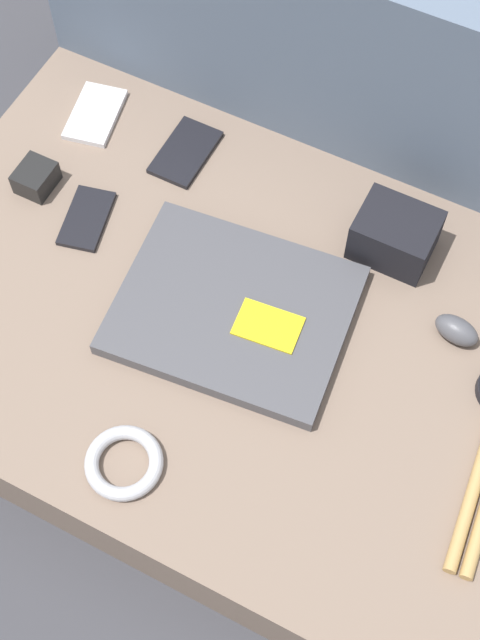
{
  "coord_description": "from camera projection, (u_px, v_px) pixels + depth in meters",
  "views": [
    {
      "loc": [
        0.26,
        -0.52,
        1.25
      ],
      "look_at": [
        0.0,
        0.0,
        0.16
      ],
      "focal_mm": 50.0,
      "sensor_mm": 36.0,
      "label": 1
    }
  ],
  "objects": [
    {
      "name": "phone_black",
      "position": [
        87.0,
        218.0,
        1.34
      ],
      "size": [
        0.08,
        0.12,
        0.01
      ],
      "rotation": [
        0.0,
        0.0,
        0.23
      ],
      "color": "black",
      "rests_on": "couch_seat"
    },
    {
      "name": "laptop",
      "position": [
        234.0,
        310.0,
        1.25
      ],
      "size": [
        0.35,
        0.29,
        0.03
      ],
      "rotation": [
        0.0,
        0.0,
        0.1
      ],
      "color": "#47474C",
      "rests_on": "couch_seat"
    },
    {
      "name": "camera_pouch",
      "position": [
        395.0,
        235.0,
        1.28
      ],
      "size": [
        0.11,
        0.09,
        0.07
      ],
      "color": "black",
      "rests_on": "couch_seat"
    },
    {
      "name": "charger_brick",
      "position": [
        36.0,
        178.0,
        1.35
      ],
      "size": [
        0.05,
        0.06,
        0.04
      ],
      "color": "black",
      "rests_on": "couch_seat"
    },
    {
      "name": "ground_plane",
      "position": [
        240.0,
        369.0,
        1.38
      ],
      "size": [
        8.0,
        8.0,
        0.0
      ],
      "primitive_type": "plane",
      "color": "#38383D"
    },
    {
      "name": "cable_coil",
      "position": [
        124.0,
        463.0,
        1.15
      ],
      "size": [
        0.1,
        0.1,
        0.02
      ],
      "color": "#B2B2B7",
      "rests_on": "couch_seat"
    },
    {
      "name": "couch_backrest",
      "position": [
        370.0,
        72.0,
        1.36
      ],
      "size": [
        1.03,
        0.2,
        0.47
      ],
      "color": "slate",
      "rests_on": "ground_plane"
    },
    {
      "name": "computer_mouse",
      "position": [
        457.0,
        330.0,
        1.23
      ],
      "size": [
        0.07,
        0.05,
        0.04
      ],
      "rotation": [
        0.0,
        0.0,
        -0.15
      ],
      "color": "#4C4C51",
      "rests_on": "couch_seat"
    },
    {
      "name": "phone_small",
      "position": [
        185.0,
        152.0,
        1.4
      ],
      "size": [
        0.07,
        0.12,
        0.01
      ],
      "rotation": [
        0.0,
        0.0,
        -0.01
      ],
      "color": "black",
      "rests_on": "couch_seat"
    },
    {
      "name": "phone_silver",
      "position": [
        95.0,
        114.0,
        1.43
      ],
      "size": [
        0.09,
        0.13,
        0.01
      ],
      "rotation": [
        0.0,
        0.0,
        0.21
      ],
      "color": "silver",
      "rests_on": "couch_seat"
    },
    {
      "name": "couch_seat",
      "position": [
        240.0,
        349.0,
        1.32
      ],
      "size": [
        1.03,
        0.68,
        0.14
      ],
      "color": "#7A6656",
      "rests_on": "ground_plane"
    }
  ]
}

